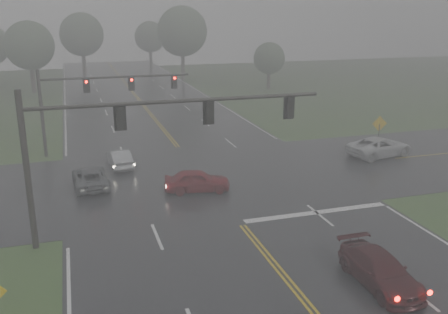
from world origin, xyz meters
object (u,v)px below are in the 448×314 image
object	(u,v)px
sedan_red	(197,191)
car_grey	(91,187)
sedan_maroon	(378,285)
signal_gantry_far	(89,94)
sedan_silver	(120,167)
pickup_white	(379,156)
signal_gantry_near	(126,132)

from	to	relation	value
sedan_red	car_grey	size ratio (longest dim) A/B	0.92
sedan_maroon	signal_gantry_far	size ratio (longest dim) A/B	0.39
sedan_maroon	sedan_silver	xyz separation A→B (m)	(-8.55, 19.20, 0.00)
pickup_white	signal_gantry_near	xyz separation A→B (m)	(-19.94, -8.42, 5.33)
car_grey	sedan_maroon	bearing A→B (deg)	121.32
car_grey	signal_gantry_near	world-z (taller)	signal_gantry_near
sedan_red	sedan_silver	world-z (taller)	sedan_red
sedan_maroon	car_grey	distance (m)	18.89
sedan_maroon	sedan_red	bearing A→B (deg)	109.37
pickup_white	car_grey	bearing A→B (deg)	81.03
signal_gantry_near	car_grey	bearing A→B (deg)	101.48
sedan_red	signal_gantry_near	size ratio (longest dim) A/B	0.28
sedan_silver	pickup_white	world-z (taller)	pickup_white
sedan_maroon	car_grey	world-z (taller)	sedan_maroon
car_grey	pickup_white	bearing A→B (deg)	178.23
sedan_red	pickup_white	xyz separation A→B (m)	(15.26, 3.35, 0.00)
sedan_red	signal_gantry_far	xyz separation A→B (m)	(-5.70, 10.84, 4.65)
sedan_silver	signal_gantry_near	xyz separation A→B (m)	(-0.60, -11.50, 5.33)
signal_gantry_near	signal_gantry_far	distance (m)	15.96
sedan_red	signal_gantry_far	bearing A→B (deg)	37.44
pickup_white	signal_gantry_near	distance (m)	22.29
sedan_silver	signal_gantry_far	bearing A→B (deg)	-74.26
pickup_white	signal_gantry_near	world-z (taller)	signal_gantry_near
sedan_maroon	sedan_red	size ratio (longest dim) A/B	1.11
sedan_silver	signal_gantry_far	xyz separation A→B (m)	(-1.61, 4.41, 4.65)
pickup_white	signal_gantry_far	world-z (taller)	signal_gantry_far
signal_gantry_far	sedan_maroon	bearing A→B (deg)	-66.72
sedan_maroon	signal_gantry_far	distance (m)	26.12
signal_gantry_far	sedan_red	bearing A→B (deg)	-62.26
pickup_white	signal_gantry_near	size ratio (longest dim) A/B	0.36
car_grey	signal_gantry_near	size ratio (longest dim) A/B	0.30
sedan_maroon	signal_gantry_near	bearing A→B (deg)	140.00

